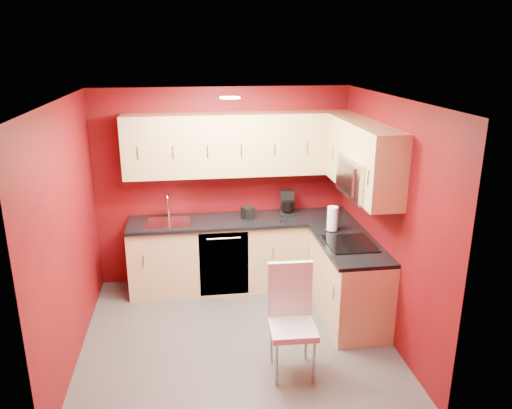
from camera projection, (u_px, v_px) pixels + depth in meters
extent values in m
plane|color=#454240|center=(236.00, 336.00, 5.35)|extent=(3.20, 3.20, 0.00)
plane|color=white|center=(233.00, 99.00, 4.58)|extent=(3.20, 3.20, 0.00)
plane|color=maroon|center=(223.00, 186.00, 6.38)|extent=(3.20, 0.00, 3.20)
plane|color=maroon|center=(256.00, 299.00, 3.55)|extent=(3.20, 0.00, 3.20)
plane|color=maroon|center=(68.00, 235.00, 4.75)|extent=(0.00, 3.00, 3.00)
plane|color=maroon|center=(388.00, 219.00, 5.18)|extent=(0.00, 3.00, 3.00)
cube|color=tan|center=(242.00, 254.00, 6.37)|extent=(2.80, 0.60, 0.87)
cube|color=tan|center=(348.00, 281.00, 5.62)|extent=(0.60, 1.30, 0.87)
cube|color=black|center=(242.00, 220.00, 6.22)|extent=(2.80, 0.63, 0.04)
cube|color=black|center=(349.00, 244.00, 5.47)|extent=(0.63, 1.27, 0.04)
cube|color=tan|center=(240.00, 144.00, 6.06)|extent=(2.80, 0.35, 0.75)
cube|color=tan|center=(349.00, 149.00, 5.79)|extent=(0.35, 0.57, 0.75)
cube|color=tan|center=(387.00, 173.00, 4.71)|extent=(0.35, 0.22, 0.75)
cube|color=tan|center=(370.00, 141.00, 5.10)|extent=(0.35, 0.76, 0.33)
cube|color=silver|center=(365.00, 177.00, 5.21)|extent=(0.40, 0.76, 0.42)
cube|color=black|center=(348.00, 178.00, 5.19)|extent=(0.02, 0.62, 0.33)
cylinder|color=silver|center=(353.00, 183.00, 4.97)|extent=(0.02, 0.02, 0.29)
cube|color=black|center=(350.00, 244.00, 5.43)|extent=(0.50, 0.55, 0.01)
cube|color=silver|center=(168.00, 223.00, 6.09)|extent=(0.52, 0.42, 0.02)
cylinder|color=silver|center=(168.00, 207.00, 6.24)|extent=(0.02, 0.02, 0.26)
torus|color=silver|center=(168.00, 199.00, 6.13)|extent=(0.02, 0.16, 0.16)
cylinder|color=silver|center=(168.00, 205.00, 6.08)|extent=(0.02, 0.02, 0.12)
cube|color=black|center=(224.00, 264.00, 6.06)|extent=(0.60, 0.02, 0.82)
cylinder|color=white|center=(230.00, 98.00, 4.87)|extent=(0.20, 0.20, 0.01)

